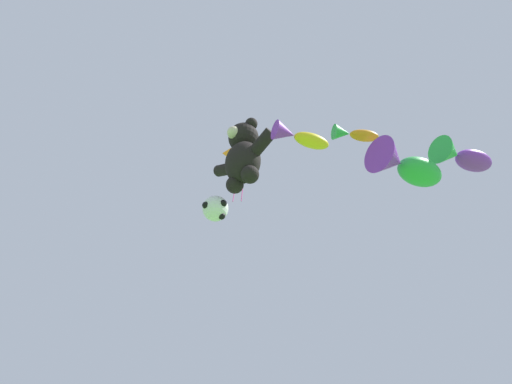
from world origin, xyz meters
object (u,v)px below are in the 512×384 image
(teddy_bear_kite, at_px, (243,154))
(fish_kite_tangerine, at_px, (353,134))
(soccer_ball_kite, at_px, (216,208))
(diamond_kite, at_px, (241,157))
(fish_kite_violet, at_px, (461,157))
(fish_kite_emerald, at_px, (405,166))
(fish_kite_goldfin, at_px, (298,137))

(teddy_bear_kite, height_order, fish_kite_tangerine, teddy_bear_kite)
(soccer_ball_kite, distance_m, diamond_kite, 4.75)
(fish_kite_violet, distance_m, diamond_kite, 7.72)
(soccer_ball_kite, xyz_separation_m, fish_kite_violet, (5.18, 5.73, 2.26))
(fish_kite_tangerine, bearing_deg, fish_kite_emerald, 58.70)
(soccer_ball_kite, height_order, diamond_kite, diamond_kite)
(fish_kite_emerald, bearing_deg, teddy_bear_kite, -131.79)
(fish_kite_tangerine, height_order, fish_kite_violet, fish_kite_violet)
(fish_kite_goldfin, relative_size, fish_kite_emerald, 0.63)
(fish_kite_goldfin, bearing_deg, soccer_ball_kite, -168.27)
(soccer_ball_kite, distance_m, fish_kite_violet, 8.05)
(soccer_ball_kite, bearing_deg, fish_kite_violet, 47.87)
(fish_kite_goldfin, height_order, diamond_kite, diamond_kite)
(fish_kite_tangerine, xyz_separation_m, fish_kite_emerald, (0.76, 1.25, -0.98))
(teddy_bear_kite, distance_m, fish_kite_emerald, 4.75)
(fish_kite_violet, bearing_deg, fish_kite_goldfin, -116.34)
(fish_kite_tangerine, relative_size, diamond_kite, 0.43)
(fish_kite_emerald, distance_m, fish_kite_violet, 2.50)
(diamond_kite, bearing_deg, teddy_bear_kite, -39.84)
(fish_kite_violet, height_order, diamond_kite, diamond_kite)
(teddy_bear_kite, xyz_separation_m, soccer_ball_kite, (-0.85, -0.18, -1.59))
(teddy_bear_kite, height_order, diamond_kite, diamond_kite)
(fish_kite_goldfin, bearing_deg, fish_kite_tangerine, 71.66)
(fish_kite_tangerine, height_order, fish_kite_emerald, fish_kite_tangerine)
(teddy_bear_kite, height_order, fish_kite_goldfin, teddy_bear_kite)
(soccer_ball_kite, bearing_deg, fish_kite_tangerine, 37.24)
(soccer_ball_kite, distance_m, fish_kite_goldfin, 2.95)
(fish_kite_goldfin, bearing_deg, diamond_kite, 159.92)
(fish_kite_goldfin, xyz_separation_m, diamond_kite, (-3.91, 1.43, 2.87))
(diamond_kite, bearing_deg, fish_kite_goldfin, -20.08)
(teddy_bear_kite, xyz_separation_m, fish_kite_emerald, (3.16, 3.54, -0.25))
(fish_kite_goldfin, distance_m, fish_kite_tangerine, 2.30)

